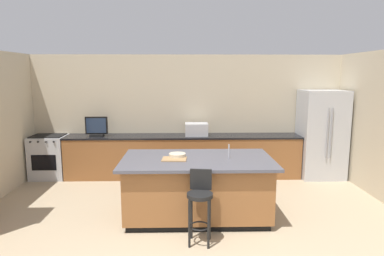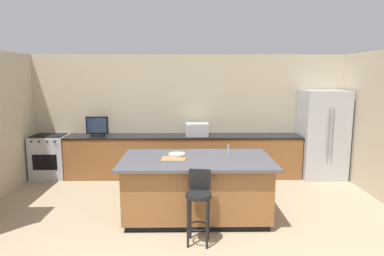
# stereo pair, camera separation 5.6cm
# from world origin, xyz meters

# --- Properties ---
(wall_back) EXTENTS (7.27, 0.12, 2.63)m
(wall_back) POSITION_xyz_m (0.00, 4.83, 1.32)
(wall_back) COLOR beige
(wall_back) RESTS_ON ground_plane
(counter_back) EXTENTS (5.01, 0.62, 0.91)m
(counter_back) POSITION_xyz_m (-0.09, 4.45, 0.46)
(counter_back) COLOR brown
(counter_back) RESTS_ON ground_plane
(kitchen_island) EXTENTS (2.30, 1.30, 0.94)m
(kitchen_island) POSITION_xyz_m (0.13, 2.36, 0.48)
(kitchen_island) COLOR black
(kitchen_island) RESTS_ON ground_plane
(refrigerator) EXTENTS (0.90, 0.78, 1.88)m
(refrigerator) POSITION_xyz_m (2.87, 4.38, 0.94)
(refrigerator) COLOR #B7BABF
(refrigerator) RESTS_ON ground_plane
(range_oven) EXTENTS (0.72, 0.63, 0.93)m
(range_oven) POSITION_xyz_m (-2.97, 4.45, 0.46)
(range_oven) COLOR #B7BABF
(range_oven) RESTS_ON ground_plane
(microwave) EXTENTS (0.48, 0.36, 0.27)m
(microwave) POSITION_xyz_m (0.19, 4.45, 1.04)
(microwave) COLOR #B7BABF
(microwave) RESTS_ON counter_back
(tv_monitor) EXTENTS (0.47, 0.16, 0.42)m
(tv_monitor) POSITION_xyz_m (-1.92, 4.40, 1.10)
(tv_monitor) COLOR black
(tv_monitor) RESTS_ON counter_back
(sink_faucet_back) EXTENTS (0.02, 0.02, 0.24)m
(sink_faucet_back) POSITION_xyz_m (0.01, 4.55, 1.03)
(sink_faucet_back) COLOR #B2B2B7
(sink_faucet_back) RESTS_ON counter_back
(sink_faucet_island) EXTENTS (0.02, 0.02, 0.22)m
(sink_faucet_island) POSITION_xyz_m (0.61, 2.36, 1.05)
(sink_faucet_island) COLOR #B2B2B7
(sink_faucet_island) RESTS_ON kitchen_island
(bar_stool_center) EXTENTS (0.34, 0.36, 0.97)m
(bar_stool_center) POSITION_xyz_m (0.13, 1.55, 0.58)
(bar_stool_center) COLOR black
(bar_stool_center) RESTS_ON ground_plane
(fruit_bowl) EXTENTS (0.26, 0.26, 0.07)m
(fruit_bowl) POSITION_xyz_m (-0.18, 2.42, 0.97)
(fruit_bowl) COLOR beige
(fruit_bowl) RESTS_ON kitchen_island
(tv_remote) EXTENTS (0.13, 0.16, 0.02)m
(tv_remote) POSITION_xyz_m (-0.17, 2.40, 0.95)
(tv_remote) COLOR black
(tv_remote) RESTS_ON kitchen_island
(cutting_board) EXTENTS (0.38, 0.29, 0.02)m
(cutting_board) POSITION_xyz_m (-0.22, 2.30, 0.95)
(cutting_board) COLOR #A87F51
(cutting_board) RESTS_ON kitchen_island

